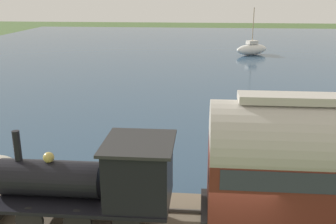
% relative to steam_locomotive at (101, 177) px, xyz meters
% --- Properties ---
extents(harbor_water, '(80.00, 80.00, 0.01)m').
position_rel_steam_locomotive_xyz_m(harbor_water, '(42.62, -4.21, -2.22)').
color(harbor_water, '#2D4760').
rests_on(harbor_water, ground).
extents(steam_locomotive, '(2.45, 6.27, 3.12)m').
position_rel_steam_locomotive_xyz_m(steam_locomotive, '(0.00, 0.00, 0.00)').
color(steam_locomotive, black).
rests_on(steam_locomotive, rail_embankment).
extents(sailboat_white, '(3.63, 4.78, 6.13)m').
position_rel_steam_locomotive_xyz_m(sailboat_white, '(41.58, -9.66, -1.43)').
color(sailboat_white, white).
rests_on(sailboat_white, harbor_water).
extents(rowboat_mid_harbor, '(1.63, 2.53, 0.41)m').
position_rel_steam_locomotive_xyz_m(rowboat_mid_harbor, '(8.93, 0.22, -2.01)').
color(rowboat_mid_harbor, '#B7B2A3').
rests_on(rowboat_mid_harbor, harbor_water).
extents(rowboat_far_out, '(1.73, 2.65, 0.39)m').
position_rel_steam_locomotive_xyz_m(rowboat_far_out, '(11.26, -10.46, -2.02)').
color(rowboat_far_out, silver).
rests_on(rowboat_far_out, harbor_water).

